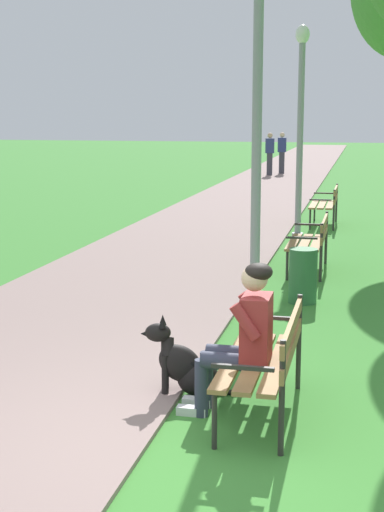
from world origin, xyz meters
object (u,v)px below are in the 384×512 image
object	(u,v)px
lamp_post_mid	(300,136)
litter_bin	(303,276)
park_bench_near	(268,355)
park_bench_mid	(312,239)
pedestrian_distant	(270,154)
lamp_post_near	(257,108)
park_bench_far	(327,202)
dog_black	(186,366)
pedestrian_further_distant	(282,153)
person_seated_on_near_bench	(243,333)

from	to	relation	value
lamp_post_mid	litter_bin	world-z (taller)	lamp_post_mid
park_bench_near	park_bench_mid	world-z (taller)	same
pedestrian_distant	litter_bin	bearing A→B (deg)	-81.73
lamp_post_near	lamp_post_mid	distance (m)	5.06
park_bench_far	park_bench_near	bearing A→B (deg)	-89.46
park_bench_mid	dog_black	distance (m)	5.57
park_bench_mid	lamp_post_mid	distance (m)	2.45
dog_black	pedestrian_distant	size ratio (longest dim) A/B	0.50
park_bench_near	pedestrian_distant	bearing A→B (deg)	97.04
pedestrian_further_distant	lamp_post_near	bearing A→B (deg)	-84.62
pedestrian_further_distant	lamp_post_mid	bearing A→B (deg)	-82.87
park_bench_mid	lamp_post_near	size ratio (longest dim) A/B	0.32
park_bench_mid	lamp_post_near	world-z (taller)	lamp_post_near
person_seated_on_near_bench	litter_bin	world-z (taller)	person_seated_on_near_bench
park_bench_near	lamp_post_mid	xyz separation A→B (m)	(-0.45, 7.74, 1.49)
park_bench_far	pedestrian_distant	size ratio (longest dim) A/B	0.91
park_bench_near	dog_black	bearing A→B (deg)	157.33
dog_black	park_bench_far	bearing A→B (deg)	86.51
person_seated_on_near_bench	lamp_post_near	distance (m)	3.24
lamp_post_mid	pedestrian_distant	size ratio (longest dim) A/B	2.34
person_seated_on_near_bench	pedestrian_further_distant	world-z (taller)	pedestrian_further_distant
park_bench_near	lamp_post_near	world-z (taller)	lamp_post_near
lamp_post_near	litter_bin	world-z (taller)	lamp_post_near
pedestrian_further_distant	litter_bin	bearing A→B (deg)	-83.08
pedestrian_distant	person_seated_on_near_bench	bearing A→B (deg)	-83.46
pedestrian_distant	pedestrian_further_distant	distance (m)	0.99
person_seated_on_near_bench	pedestrian_distant	xyz separation A→B (m)	(-2.73, 23.76, 0.16)
park_bench_near	lamp_post_mid	bearing A→B (deg)	93.31
lamp_post_mid	pedestrian_distant	world-z (taller)	lamp_post_mid
park_bench_far	dog_black	xyz separation A→B (m)	(-0.64, -10.54, -0.25)
person_seated_on_near_bench	pedestrian_distant	distance (m)	23.92
park_bench_near	lamp_post_mid	world-z (taller)	lamp_post_mid
person_seated_on_near_bench	lamp_post_mid	size ratio (longest dim) A/B	0.32
park_bench_near	pedestrian_further_distant	bearing A→B (deg)	95.94
person_seated_on_near_bench	litter_bin	xyz separation A→B (m)	(0.17, 3.85, -0.33)
dog_black	litter_bin	size ratio (longest dim) A/B	1.18
person_seated_on_near_bench	pedestrian_distant	bearing A→B (deg)	96.54
lamp_post_mid	pedestrian_further_distant	size ratio (longest dim) A/B	2.34
pedestrian_distant	park_bench_near	bearing A→B (deg)	-82.96
park_bench_far	person_seated_on_near_bench	bearing A→B (deg)	-90.56
park_bench_near	person_seated_on_near_bench	distance (m)	0.27
park_bench_mid	litter_bin	xyz separation A→B (m)	(0.03, -1.99, -0.16)
person_seated_on_near_bench	park_bench_far	bearing A→B (deg)	89.44
park_bench_mid	park_bench_far	bearing A→B (deg)	90.38
lamp_post_near	lamp_post_mid	world-z (taller)	lamp_post_near
lamp_post_near	pedestrian_further_distant	xyz separation A→B (m)	(-2.07, 21.97, -1.60)
dog_black	lamp_post_mid	size ratio (longest dim) A/B	0.21
litter_bin	pedestrian_distant	bearing A→B (deg)	98.27
park_bench_near	dog_black	size ratio (longest dim) A/B	1.82
person_seated_on_near_bench	pedestrian_further_distant	xyz separation A→B (m)	(-2.36, 24.68, 0.16)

